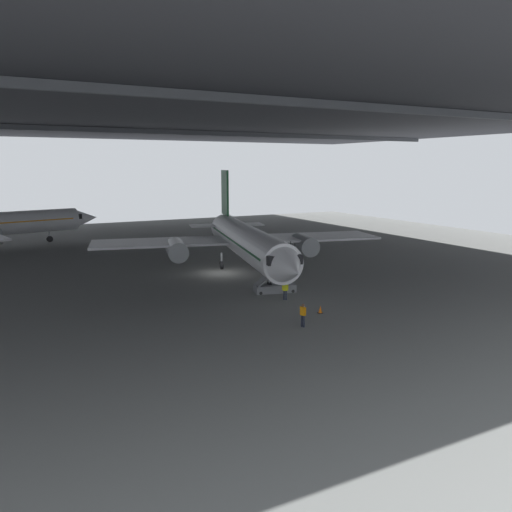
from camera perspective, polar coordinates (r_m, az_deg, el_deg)
The scene contains 7 objects.
ground_plane at distance 53.66m, azimuth -4.01°, elevation -1.96°, with size 110.00×110.00×0.00m, color slate.
hangar_structure at distance 65.58m, azimuth -9.31°, elevation 15.50°, with size 121.00×99.00×18.13m.
airplane_main at distance 53.91m, azimuth -1.16°, elevation 1.70°, with size 33.07×33.67×10.75m.
boarding_stairs at distance 45.56m, azimuth 2.22°, elevation -3.21°, with size 4.26×2.31×4.51m.
crew_worker_near_nose at distance 35.84m, azimuth 5.35°, elevation -6.53°, with size 0.33×0.52×1.71m.
crew_worker_by_stairs at distance 42.85m, azimuth 3.33°, elevation -3.81°, with size 0.45×0.39×1.61m.
traffic_cone_orange at distance 39.44m, azimuth 7.31°, elevation -6.05°, with size 0.36×0.36×0.60m.
Camera 1 is at (-20.99, -48.08, 11.26)m, focal length 35.23 mm.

